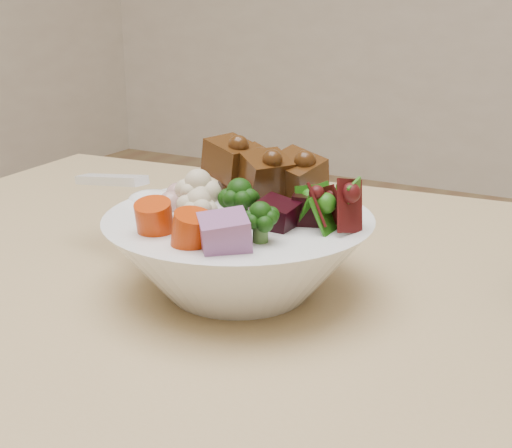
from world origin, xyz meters
name	(u,v)px	position (x,y,z in m)	size (l,w,h in m)	color
dining_table	(506,428)	(0.27, 0.07, 0.62)	(1.53, 0.94, 0.69)	tan
food_bowl	(241,248)	(0.03, 0.06, 0.73)	(0.24, 0.24, 0.13)	white
soup_spoon	(143,195)	(-0.08, 0.08, 0.76)	(0.16, 0.07, 0.03)	white
side_bowl	(252,218)	(-0.03, 0.19, 0.71)	(0.14, 0.14, 0.05)	white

